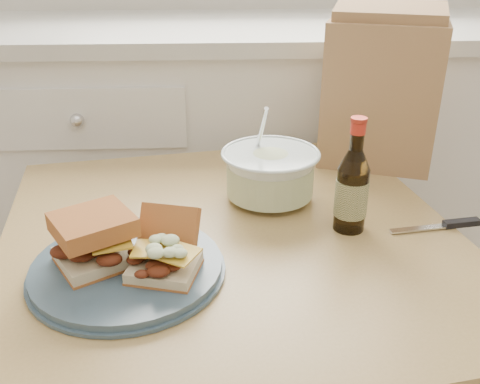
{
  "coord_description": "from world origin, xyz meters",
  "views": [
    {
      "loc": [
        -0.15,
        0.07,
        1.18
      ],
      "look_at": [
        -0.11,
        0.92,
        0.76
      ],
      "focal_mm": 40.0,
      "sensor_mm": 36.0,
      "label": 1
    }
  ],
  "objects_px": {
    "dining_table": "(232,279)",
    "coleslaw_bowl": "(270,176)",
    "paper_bag": "(380,95)",
    "beer_bottle": "(352,189)",
    "plate": "(127,268)"
  },
  "relations": [
    {
      "from": "dining_table",
      "to": "coleslaw_bowl",
      "type": "xyz_separation_m",
      "value": [
        0.08,
        0.14,
        0.15
      ]
    },
    {
      "from": "paper_bag",
      "to": "beer_bottle",
      "type": "bearing_deg",
      "value": -93.61
    },
    {
      "from": "plate",
      "to": "paper_bag",
      "type": "distance_m",
      "value": 0.7
    },
    {
      "from": "coleslaw_bowl",
      "to": "beer_bottle",
      "type": "relative_size",
      "value": 0.93
    },
    {
      "from": "dining_table",
      "to": "beer_bottle",
      "type": "relative_size",
      "value": 4.41
    },
    {
      "from": "plate",
      "to": "beer_bottle",
      "type": "relative_size",
      "value": 1.42
    },
    {
      "from": "plate",
      "to": "coleslaw_bowl",
      "type": "bearing_deg",
      "value": 45.37
    },
    {
      "from": "dining_table",
      "to": "paper_bag",
      "type": "relative_size",
      "value": 2.89
    },
    {
      "from": "plate",
      "to": "coleslaw_bowl",
      "type": "xyz_separation_m",
      "value": [
        0.25,
        0.26,
        0.04
      ]
    },
    {
      "from": "coleslaw_bowl",
      "to": "beer_bottle",
      "type": "bearing_deg",
      "value": -44.12
    },
    {
      "from": "beer_bottle",
      "to": "plate",
      "type": "bearing_deg",
      "value": -162.75
    },
    {
      "from": "plate",
      "to": "dining_table",
      "type": "bearing_deg",
      "value": 34.85
    },
    {
      "from": "dining_table",
      "to": "beer_bottle",
      "type": "height_order",
      "value": "beer_bottle"
    },
    {
      "from": "dining_table",
      "to": "paper_bag",
      "type": "bearing_deg",
      "value": 33.51
    },
    {
      "from": "plate",
      "to": "coleslaw_bowl",
      "type": "distance_m",
      "value": 0.36
    }
  ]
}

